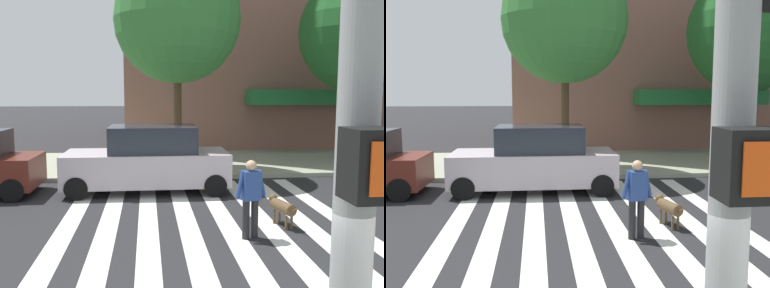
# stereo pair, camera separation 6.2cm
# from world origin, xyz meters

# --- Properties ---
(ground_plane) EXTENTS (160.00, 160.00, 0.00)m
(ground_plane) POSITION_xyz_m (0.00, 6.03, 0.00)
(ground_plane) COLOR #232326
(sidewalk_far) EXTENTS (80.00, 6.00, 0.15)m
(sidewalk_far) POSITION_xyz_m (0.00, 15.07, 0.07)
(sidewalk_far) COLOR #969B85
(sidewalk_far) RESTS_ON ground_plane
(crosswalk_stripes) EXTENTS (6.75, 11.47, 0.01)m
(crosswalk_stripes) POSITION_xyz_m (-0.59, 6.03, 0.00)
(crosswalk_stripes) COLOR silver
(crosswalk_stripes) RESTS_ON ground_plane
(parked_car_behind_first) EXTENTS (4.89, 2.07, 1.99)m
(parked_car_behind_first) POSITION_xyz_m (-1.91, 10.57, 0.95)
(parked_car_behind_first) COLOR #BDAEB7
(parked_car_behind_first) RESTS_ON ground_plane
(parked_scooter) EXTENTS (1.63, 0.56, 1.11)m
(parked_scooter) POSITION_xyz_m (5.45, 10.59, 0.48)
(parked_scooter) COLOR black
(parked_scooter) RESTS_ON ground_plane
(street_tree_nearest) EXTENTS (4.51, 4.51, 7.65)m
(street_tree_nearest) POSITION_xyz_m (-0.82, 13.23, 5.53)
(street_tree_nearest) COLOR #4C3823
(street_tree_nearest) RESTS_ON sidewalk_far
(street_tree_middle) EXTENTS (4.66, 4.66, 7.47)m
(street_tree_middle) POSITION_xyz_m (6.26, 13.76, 5.27)
(street_tree_middle) COLOR #4C3823
(street_tree_middle) RESTS_ON sidewalk_far
(pedestrian_dog_walker) EXTENTS (0.70, 0.33, 1.64)m
(pedestrian_dog_walker) POSITION_xyz_m (0.15, 6.12, 0.93)
(pedestrian_dog_walker) COLOR black
(pedestrian_dog_walker) RESTS_ON ground_plane
(dog_on_leash) EXTENTS (0.45, 1.09, 0.65)m
(dog_on_leash) POSITION_xyz_m (1.06, 6.86, 0.44)
(dog_on_leash) COLOR brown
(dog_on_leash) RESTS_ON ground_plane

